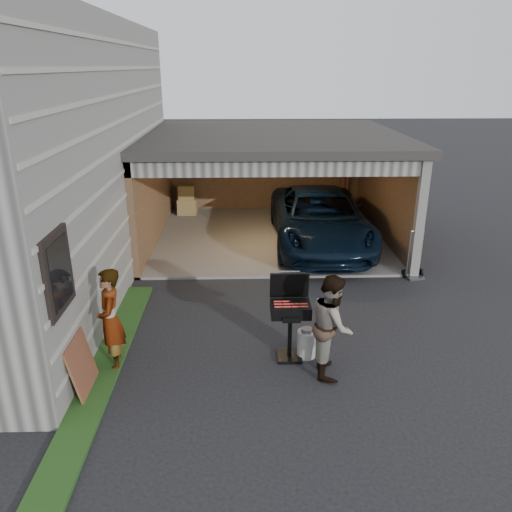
# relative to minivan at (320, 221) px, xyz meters

# --- Properties ---
(ground) EXTENTS (80.00, 80.00, 0.00)m
(ground) POSITION_rel_minivan_xyz_m (-2.02, -5.64, -0.72)
(ground) COLOR black
(ground) RESTS_ON ground
(groundcover_strip) EXTENTS (0.50, 8.00, 0.06)m
(groundcover_strip) POSITION_rel_minivan_xyz_m (-4.27, -6.64, -0.69)
(groundcover_strip) COLOR #193814
(groundcover_strip) RESTS_ON ground
(garage) EXTENTS (6.80, 6.30, 2.90)m
(garage) POSITION_rel_minivan_xyz_m (-1.26, 1.15, 1.15)
(garage) COLOR #605E59
(garage) RESTS_ON ground
(minivan) EXTENTS (2.44, 5.20, 1.44)m
(minivan) POSITION_rel_minivan_xyz_m (0.00, 0.00, 0.00)
(minivan) COLOR black
(minivan) RESTS_ON ground
(woman) EXTENTS (0.52, 0.69, 1.69)m
(woman) POSITION_rel_minivan_xyz_m (-4.12, -5.62, 0.13)
(woman) COLOR silver
(woman) RESTS_ON ground
(man) EXTENTS (0.68, 0.84, 1.65)m
(man) POSITION_rel_minivan_xyz_m (-0.69, -5.84, 0.11)
(man) COLOR #43271A
(man) RESTS_ON ground
(bbq_grill) EXTENTS (0.64, 0.56, 1.42)m
(bbq_grill) POSITION_rel_minivan_xyz_m (-1.29, -5.40, 0.13)
(bbq_grill) COLOR black
(bbq_grill) RESTS_ON ground
(propane_tank) EXTENTS (0.35, 0.35, 0.47)m
(propane_tank) POSITION_rel_minivan_xyz_m (-1.00, -5.40, -0.48)
(propane_tank) COLOR #B6B6B2
(propane_tank) RESTS_ON ground
(plywood_panel) EXTENTS (0.22, 0.80, 0.88)m
(plywood_panel) POSITION_rel_minivan_xyz_m (-4.42, -6.26, -0.28)
(plywood_panel) COLOR brown
(plywood_panel) RESTS_ON ground
(hand_truck) EXTENTS (0.49, 0.41, 1.13)m
(hand_truck) POSITION_rel_minivan_xyz_m (1.86, -2.16, -0.50)
(hand_truck) COLOR slate
(hand_truck) RESTS_ON ground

